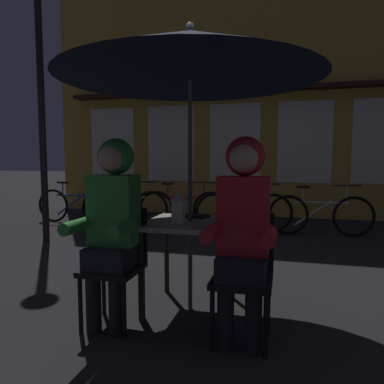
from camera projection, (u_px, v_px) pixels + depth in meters
The scene contains 16 objects.
ground_plane at pixel (190, 308), 3.00m from camera, with size 60.00×60.00×0.00m, color #232326.
cafe_table at pixel (190, 233), 2.94m from camera, with size 0.72×0.72×0.74m.
patio_umbrella at pixel (190, 55), 2.82m from camera, with size 2.10×2.10×2.31m.
lantern at pixel (178, 208), 2.83m from camera, with size 0.11×0.11×0.23m.
chair_left at pixel (117, 259), 2.72m from camera, with size 0.40×0.40×0.87m.
chair_right at pixel (243, 269), 2.48m from camera, with size 0.40×0.40×0.87m.
person_left_hooded at pixel (112, 214), 2.64m from camera, with size 0.45×0.56×1.40m.
person_right_hooded at pixel (243, 219), 2.39m from camera, with size 0.45×0.56×1.40m.
shopfront_building at pixel (271, 75), 7.82m from camera, with size 10.00×0.93×6.20m.
street_lamp at pixel (40, 59), 5.29m from camera, with size 0.32×0.32×3.88m.
bicycle_nearest at pixel (76, 205), 6.99m from camera, with size 1.68×0.08×0.84m.
bicycle_second at pixel (124, 207), 6.74m from camera, with size 1.67×0.25×0.84m.
bicycle_third at pixel (183, 208), 6.63m from camera, with size 1.67×0.27×0.84m.
bicycle_fourth at pixel (243, 211), 6.22m from camera, with size 1.67×0.26×0.84m.
bicycle_fifth at pixel (320, 215), 5.84m from camera, with size 1.68×0.18×0.84m.
book at pixel (197, 216), 3.13m from camera, with size 0.20×0.14×0.02m, color black.
Camera 1 is at (0.75, -2.80, 1.24)m, focal length 33.55 mm.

